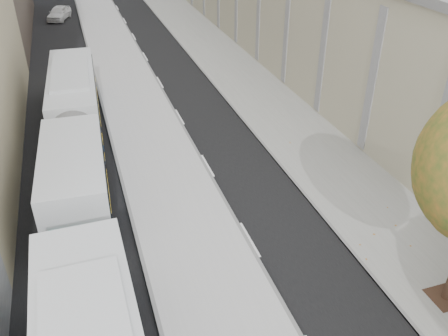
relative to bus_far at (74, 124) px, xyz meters
name	(u,v)px	position (x,y,z in m)	size (l,w,h in m)	color
bus_platform	(130,90)	(3.80, 7.54, -1.51)	(4.25, 150.00, 0.15)	#B0B0B0
sidewalk	(241,78)	(11.80, 7.54, -1.55)	(4.75, 150.00, 0.08)	gray
bus_far	(74,124)	(0.00, 0.00, 0.00)	(3.34, 17.55, 2.91)	silver
distant_car	(59,13)	(-0.20, 29.06, -0.92)	(1.59, 3.95, 1.34)	white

